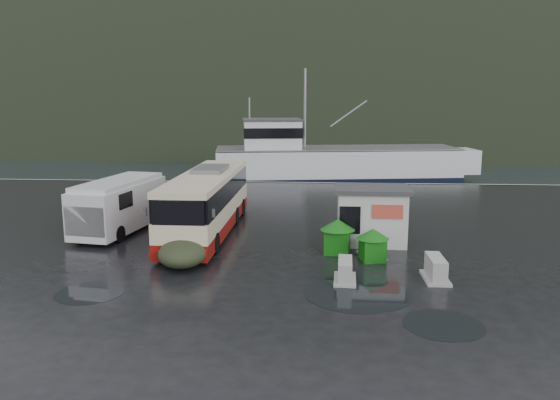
# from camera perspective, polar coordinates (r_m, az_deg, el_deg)

# --- Properties ---
(ground) EXTENTS (160.00, 160.00, 0.00)m
(ground) POSITION_cam_1_polar(r_m,az_deg,el_deg) (23.84, -4.57, -5.60)
(ground) COLOR black
(ground) RESTS_ON ground
(harbor_water) EXTENTS (300.00, 180.00, 0.02)m
(harbor_water) POSITION_cam_1_polar(r_m,az_deg,el_deg) (132.83, 2.48, 7.87)
(harbor_water) COLOR black
(harbor_water) RESTS_ON ground
(quay_edge) EXTENTS (160.00, 0.60, 1.50)m
(quay_edge) POSITION_cam_1_polar(r_m,az_deg,el_deg) (43.28, -0.68, 1.86)
(quay_edge) COLOR #999993
(quay_edge) RESTS_ON ground
(headland) EXTENTS (780.00, 540.00, 570.00)m
(headland) POSITION_cam_1_polar(r_m,az_deg,el_deg) (272.78, 5.40, 9.32)
(headland) COLOR black
(headland) RESTS_ON ground
(coach_bus) EXTENTS (2.98, 11.39, 3.21)m
(coach_bus) POSITION_cam_1_polar(r_m,az_deg,el_deg) (27.64, -7.52, -3.36)
(coach_bus) COLOR beige
(coach_bus) RESTS_ON ground
(white_van) EXTENTS (3.18, 6.66, 2.68)m
(white_van) POSITION_cam_1_polar(r_m,az_deg,el_deg) (28.69, -16.27, -3.18)
(white_van) COLOR silver
(white_van) RESTS_ON ground
(waste_bin_left) EXTENTS (1.22, 1.22, 1.51)m
(waste_bin_left) POSITION_cam_1_polar(r_m,az_deg,el_deg) (23.96, 5.99, -5.54)
(waste_bin_left) COLOR #136311
(waste_bin_left) RESTS_ON ground
(waste_bin_right) EXTENTS (1.16, 1.16, 1.36)m
(waste_bin_right) POSITION_cam_1_polar(r_m,az_deg,el_deg) (23.11, 9.60, -6.25)
(waste_bin_right) COLOR #136311
(waste_bin_right) RESTS_ON ground
(dome_tent) EXTENTS (2.16, 2.89, 1.09)m
(dome_tent) POSITION_cam_1_polar(r_m,az_deg,el_deg) (22.47, -10.04, -6.76)
(dome_tent) COLOR #2C331E
(dome_tent) RESTS_ON ground
(ticket_kiosk) EXTENTS (3.42, 2.62, 2.64)m
(ticket_kiosk) POSITION_cam_1_polar(r_m,az_deg,el_deg) (25.81, 9.43, -4.43)
(ticket_kiosk) COLOR beige
(ticket_kiosk) RESTS_ON ground
(jersey_barrier_a) EXTENTS (1.27, 1.71, 0.77)m
(jersey_barrier_a) POSITION_cam_1_polar(r_m,az_deg,el_deg) (23.59, 9.48, -5.89)
(jersey_barrier_a) COLOR #999993
(jersey_barrier_a) RESTS_ON ground
(jersey_barrier_b) EXTENTS (0.88, 1.64, 0.80)m
(jersey_barrier_b) POSITION_cam_1_polar(r_m,az_deg,el_deg) (20.51, 6.79, -8.38)
(jersey_barrier_b) COLOR #999993
(jersey_barrier_b) RESTS_ON ground
(jersey_barrier_c) EXTENTS (0.87, 1.74, 0.87)m
(jersey_barrier_c) POSITION_cam_1_polar(r_m,az_deg,el_deg) (21.31, 15.90, -7.99)
(jersey_barrier_c) COLOR #999993
(jersey_barrier_c) RESTS_ON ground
(fishing_trawler) EXTENTS (27.22, 9.79, 10.66)m
(fishing_trawler) POSITION_cam_1_polar(r_m,az_deg,el_deg) (51.96, 5.94, 3.30)
(fishing_trawler) COLOR silver
(fishing_trawler) RESTS_ON ground
(puddles) EXTENTS (14.06, 15.85, 0.01)m
(puddles) POSITION_cam_1_polar(r_m,az_deg,el_deg) (21.97, 6.47, -7.05)
(puddles) COLOR black
(puddles) RESTS_ON ground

